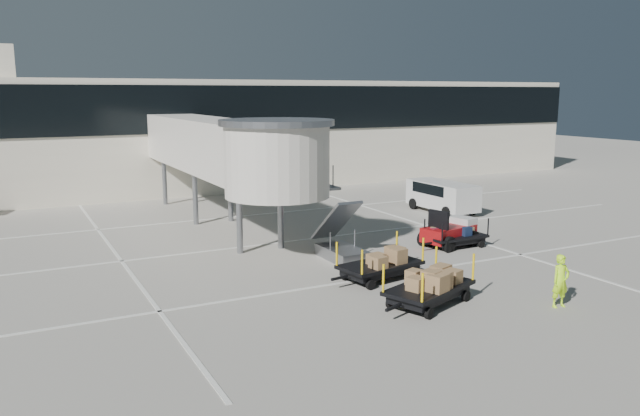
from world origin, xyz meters
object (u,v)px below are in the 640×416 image
(baggage_tug, at_px, (450,232))
(ground_worker, at_px, (561,281))
(suitcase_cart, at_px, (455,237))
(minivan, at_px, (441,194))
(box_cart_far, at_px, (380,265))
(box_cart_near, at_px, (428,287))

(baggage_tug, height_order, ground_worker, ground_worker)
(suitcase_cart, height_order, ground_worker, ground_worker)
(ground_worker, bearing_deg, suitcase_cart, 80.56)
(suitcase_cart, relative_size, minivan, 0.73)
(suitcase_cart, distance_m, minivan, 8.93)
(suitcase_cart, relative_size, box_cart_far, 0.85)
(box_cart_near, relative_size, box_cart_far, 1.02)
(suitcase_cart, height_order, box_cart_near, box_cart_near)
(minivan, bearing_deg, baggage_tug, -126.14)
(ground_worker, bearing_deg, box_cart_near, 155.73)
(baggage_tug, distance_m, ground_worker, 8.76)
(baggage_tug, distance_m, box_cart_far, 6.66)
(suitcase_cart, xyz_separation_m, minivan, (4.95, 7.41, 0.59))
(box_cart_far, relative_size, ground_worker, 2.26)
(box_cart_near, bearing_deg, baggage_tug, 25.94)
(baggage_tug, height_order, minivan, minivan)
(box_cart_near, height_order, box_cart_far, box_cart_near)
(baggage_tug, height_order, box_cart_far, baggage_tug)
(baggage_tug, bearing_deg, box_cart_far, -165.17)
(ground_worker, height_order, minivan, ground_worker)
(suitcase_cart, distance_m, box_cart_near, 8.43)
(suitcase_cart, height_order, minivan, minivan)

